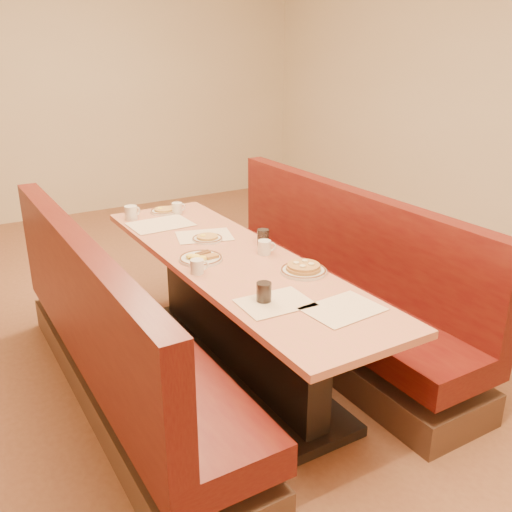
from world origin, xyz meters
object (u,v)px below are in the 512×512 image
booth_left (118,349)px  coffee_mug_d (131,212)px  eggs_plate (201,258)px  soda_tumbler_near (264,292)px  coffee_mug_a (265,247)px  coffee_mug_c (177,208)px  diner_table (234,316)px  booth_right (329,292)px  soda_tumbler_mid (263,237)px  coffee_mug_b (198,266)px  pancake_plate (304,269)px

booth_left → coffee_mug_d: (0.49, 1.06, 0.44)m
eggs_plate → soda_tumbler_near: size_ratio=2.48×
coffee_mug_a → coffee_mug_c: coffee_mug_a is taller
coffee_mug_c → soda_tumbler_near: size_ratio=1.04×
coffee_mug_c → diner_table: bearing=-98.2°
diner_table → coffee_mug_c: size_ratio=23.32×
coffee_mug_d → booth_right: bearing=-67.3°
coffee_mug_a → soda_tumbler_mid: (0.07, 0.14, 0.01)m
soda_tumbler_near → soda_tumbler_mid: bearing=58.6°
coffee_mug_c → coffee_mug_d: size_ratio=0.85×
diner_table → coffee_mug_a: coffee_mug_a is taller
booth_right → diner_table: bearing=180.0°
booth_right → eggs_plate: (-0.91, 0.07, 0.40)m
coffee_mug_d → diner_table: bearing=-96.9°
coffee_mug_b → soda_tumbler_near: size_ratio=1.03×
diner_table → coffee_mug_b: bearing=-160.8°
diner_table → coffee_mug_b: (-0.28, -0.10, 0.42)m
eggs_plate → coffee_mug_d: size_ratio=2.03×
booth_right → coffee_mug_c: size_ratio=23.32×
eggs_plate → soda_tumbler_near: bearing=-88.2°
booth_right → eggs_plate: 1.00m
pancake_plate → eggs_plate: bearing=131.5°
coffee_mug_b → soda_tumbler_mid: 0.59m
pancake_plate → coffee_mug_a: 0.36m
diner_table → coffee_mug_a: bearing=-9.2°
coffee_mug_a → coffee_mug_b: (-0.48, -0.06, -0.00)m
booth_left → coffee_mug_d: 1.25m
booth_right → eggs_plate: size_ratio=9.83×
pancake_plate → coffee_mug_a: bearing=94.7°
coffee_mug_c → pancake_plate: bearing=-87.5°
coffee_mug_c → soda_tumbler_mid: soda_tumbler_mid is taller
booth_right → pancake_plate: bearing=-142.3°
diner_table → soda_tumbler_near: size_ratio=24.37×
booth_left → eggs_plate: 0.69m
booth_right → soda_tumbler_near: (-0.89, -0.60, 0.44)m
booth_right → soda_tumbler_mid: 0.64m
eggs_plate → coffee_mug_a: 0.39m
coffee_mug_c → soda_tumbler_mid: size_ratio=1.05×
diner_table → eggs_plate: size_ratio=9.83×
soda_tumbler_mid → coffee_mug_c: bearing=101.0°
pancake_plate → soda_tumbler_mid: soda_tumbler_mid is taller
pancake_plate → booth_right: bearing=37.7°
eggs_plate → coffee_mug_b: 0.20m
booth_left → soda_tumbler_mid: booth_left is taller
coffee_mug_a → pancake_plate: bearing=-68.1°
pancake_plate → coffee_mug_b: size_ratio=2.45×
pancake_plate → coffee_mug_a: size_ratio=2.33×
coffee_mug_d → soda_tumbler_near: (0.09, -1.66, 0.00)m
coffee_mug_c → coffee_mug_d: bearing=170.7°
eggs_plate → soda_tumbler_near: soda_tumbler_near is taller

